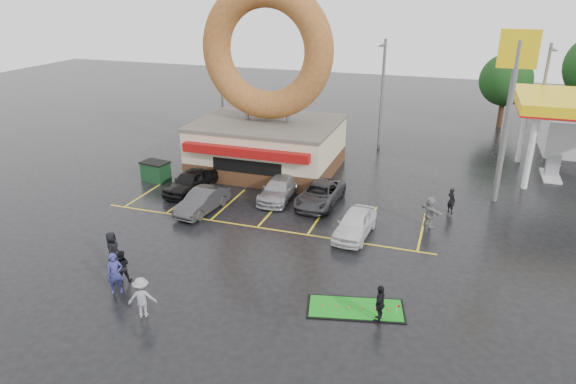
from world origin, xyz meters
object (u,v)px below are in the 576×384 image
(donut_shop, at_px, (267,111))
(streetlight_right, at_px, (541,100))
(car_grey, at_px, (320,194))
(streetlight_mid, at_px, (382,92))
(car_white, at_px, (355,224))
(car_black, at_px, (191,181))
(streetlight_left, at_px, (221,85))
(person_blue, at_px, (115,274))
(car_silver, at_px, (279,189))
(dumpster, at_px, (156,172))
(putting_green, at_px, (356,308))
(shell_sign, at_px, (513,86))
(person_cameraman, at_px, (380,304))
(car_dgrey, at_px, (202,201))

(donut_shop, relative_size, streetlight_right, 1.50)
(car_grey, bearing_deg, streetlight_right, 49.66)
(streetlight_mid, height_order, car_white, streetlight_mid)
(donut_shop, xyz_separation_m, car_black, (-3.23, -5.98, -3.70))
(donut_shop, bearing_deg, car_grey, -43.26)
(streetlight_mid, bearing_deg, streetlight_left, -175.91)
(car_black, height_order, person_blue, person_blue)
(car_silver, distance_m, car_grey, 2.75)
(dumpster, bearing_deg, streetlight_right, 37.48)
(streetlight_mid, bearing_deg, putting_green, -82.76)
(car_grey, distance_m, car_white, 4.71)
(car_grey, height_order, putting_green, car_grey)
(car_white, bearing_deg, car_silver, 151.87)
(car_silver, bearing_deg, person_blue, -105.77)
(streetlight_right, relative_size, car_grey, 1.86)
(donut_shop, bearing_deg, car_silver, -61.97)
(shell_sign, xyz_separation_m, car_black, (-19.23, -5.01, -6.61))
(donut_shop, height_order, streetlight_right, donut_shop)
(donut_shop, bearing_deg, person_cameraman, -55.58)
(car_grey, bearing_deg, putting_green, -63.22)
(shell_sign, xyz_separation_m, car_grey, (-10.53, -4.18, -6.70))
(person_cameraman, relative_size, putting_green, 0.38)
(car_white, bearing_deg, shell_sign, 50.34)
(streetlight_left, height_order, dumpster, streetlight_left)
(person_cameraman, distance_m, dumpster, 21.10)
(car_silver, relative_size, person_cameraman, 2.74)
(streetlight_right, bearing_deg, shell_sign, -106.83)
(streetlight_left, xyz_separation_m, car_grey, (12.47, -12.10, -4.11))
(streetlight_mid, relative_size, car_white, 2.14)
(car_grey, height_order, car_white, car_white)
(streetlight_right, bearing_deg, person_blue, -125.99)
(streetlight_right, distance_m, car_white, 21.00)
(streetlight_left, distance_m, dumpster, 12.43)
(shell_sign, relative_size, putting_green, 2.39)
(car_dgrey, height_order, car_white, car_white)
(car_silver, xyz_separation_m, person_cameraman, (8.35, -11.05, 0.17))
(car_black, distance_m, dumpster, 3.66)
(streetlight_right, bearing_deg, putting_green, -110.09)
(car_white, height_order, person_cameraman, person_cameraman)
(streetlight_mid, height_order, car_black, streetlight_mid)
(car_black, distance_m, car_silver, 6.02)
(streetlight_right, xyz_separation_m, putting_green, (-9.00, -24.61, -4.75))
(car_dgrey, xyz_separation_m, car_grey, (6.49, 3.42, -0.02))
(car_black, relative_size, person_blue, 2.29)
(donut_shop, distance_m, car_grey, 8.42)
(car_white, height_order, dumpster, car_white)
(dumpster, relative_size, putting_green, 0.41)
(streetlight_right, xyz_separation_m, car_white, (-10.52, -17.72, -4.06))
(person_cameraman, bearing_deg, dumpster, -116.86)
(donut_shop, relative_size, car_dgrey, 3.20)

